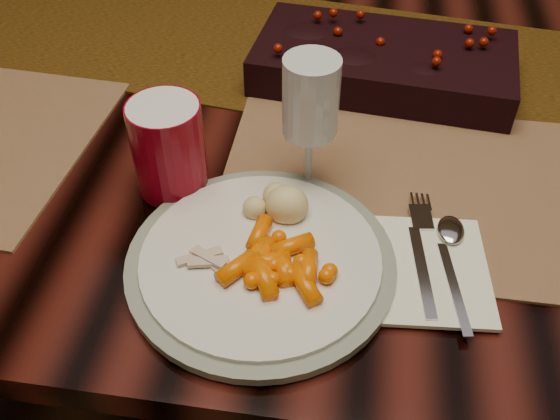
# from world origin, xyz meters

# --- Properties ---
(floor) EXTENTS (5.00, 5.00, 0.00)m
(floor) POSITION_xyz_m (0.00, 0.00, 0.00)
(floor) COLOR black
(floor) RESTS_ON ground
(dining_table) EXTENTS (1.80, 1.00, 0.75)m
(dining_table) POSITION_xyz_m (0.00, 0.00, 0.38)
(dining_table) COLOR black
(dining_table) RESTS_ON floor
(table_runner) EXTENTS (1.86, 0.61, 0.00)m
(table_runner) POSITION_xyz_m (-0.05, 0.14, 0.75)
(table_runner) COLOR #502F0D
(table_runner) RESTS_ON dining_table
(centerpiece) EXTENTS (0.40, 0.24, 0.08)m
(centerpiece) POSITION_xyz_m (0.09, 0.08, 0.79)
(centerpiece) COLOR black
(centerpiece) RESTS_ON table_runner
(placemat_main) EXTENTS (0.45, 0.33, 0.00)m
(placemat_main) POSITION_xyz_m (0.12, -0.17, 0.75)
(placemat_main) COLOR brown
(placemat_main) RESTS_ON dining_table
(dinner_plate) EXTENTS (0.30, 0.30, 0.02)m
(dinner_plate) POSITION_xyz_m (-0.03, -0.33, 0.76)
(dinner_plate) COLOR white
(dinner_plate) RESTS_ON placemat_main
(baby_carrots) EXTENTS (0.13, 0.11, 0.02)m
(baby_carrots) POSITION_xyz_m (-0.01, -0.33, 0.78)
(baby_carrots) COLOR #EF6100
(baby_carrots) RESTS_ON dinner_plate
(mashed_potatoes) EXTENTS (0.08, 0.07, 0.04)m
(mashed_potatoes) POSITION_xyz_m (-0.03, -0.25, 0.79)
(mashed_potatoes) COLOR tan
(mashed_potatoes) RESTS_ON dinner_plate
(turkey_shreds) EXTENTS (0.07, 0.06, 0.01)m
(turkey_shreds) POSITION_xyz_m (-0.10, -0.34, 0.78)
(turkey_shreds) COLOR #A49891
(turkey_shreds) RESTS_ON dinner_plate
(napkin) EXTENTS (0.15, 0.17, 0.01)m
(napkin) POSITION_xyz_m (0.15, -0.31, 0.76)
(napkin) COLOR white
(napkin) RESTS_ON placemat_main
(fork) EXTENTS (0.05, 0.17, 0.00)m
(fork) POSITION_xyz_m (0.15, -0.29, 0.76)
(fork) COLOR silver
(fork) RESTS_ON napkin
(spoon) EXTENTS (0.06, 0.16, 0.00)m
(spoon) POSITION_xyz_m (0.18, -0.30, 0.76)
(spoon) COLOR #AAABC9
(spoon) RESTS_ON napkin
(red_cup) EXTENTS (0.11, 0.11, 0.12)m
(red_cup) POSITION_xyz_m (-0.16, -0.21, 0.81)
(red_cup) COLOR maroon
(red_cup) RESTS_ON placemat_main
(wine_glass) EXTENTS (0.07, 0.07, 0.18)m
(wine_glass) POSITION_xyz_m (0.01, -0.18, 0.84)
(wine_glass) COLOR silver
(wine_glass) RESTS_ON dining_table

